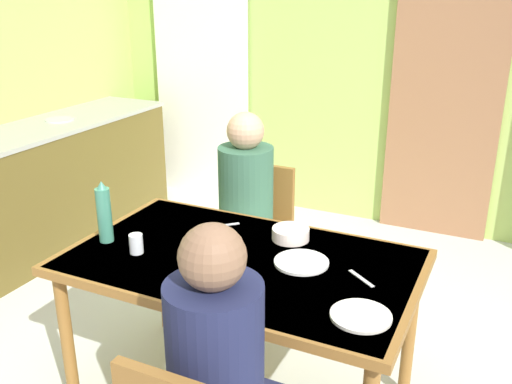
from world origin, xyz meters
TOP-DOWN VIEW (x-y plane):
  - ground_plane at (0.00, 0.00)m, footprint 5.90×5.90m
  - wall_back at (0.00, 2.27)m, footprint 4.72×0.10m
  - door_wooden at (0.62, 2.19)m, footprint 0.80×0.05m
  - curtain_panel at (-1.44, 2.17)m, footprint 0.90×0.03m
  - kitchen_counter at (-1.93, 0.58)m, footprint 0.61×2.57m
  - dining_table at (0.15, -0.20)m, footprint 1.49×0.89m
  - chair_far_diner at (-0.16, 0.60)m, footprint 0.40×0.40m
  - person_near_diner at (0.41, -0.86)m, footprint 0.30×0.37m
  - person_far_diner at (-0.16, 0.46)m, footprint 0.30×0.37m
  - water_bottle_green_near at (-0.48, -0.31)m, footprint 0.07×0.07m
  - serving_bowl_center at (0.27, 0.07)m, footprint 0.17×0.17m
  - dinner_plate_near_left at (-0.01, -0.13)m, footprint 0.22×0.22m
  - dinner_plate_near_right at (0.74, -0.42)m, footprint 0.22×0.22m
  - dinner_plate_far_center at (0.40, -0.13)m, footprint 0.23×0.23m
  - drinking_glass_by_near_diner at (-0.28, -0.35)m, footprint 0.06×0.06m
  - bread_plate_sliced at (0.29, -0.50)m, footprint 0.19×0.19m
  - cutlery_knife_near at (0.66, -0.15)m, footprint 0.13×0.10m
  - cutlery_fork_near at (0.08, -0.36)m, footprint 0.15×0.03m
  - cutlery_knife_far at (-0.08, 0.07)m, footprint 0.12×0.12m

SIDE VIEW (x-z plane):
  - ground_plane at x=0.00m, z-range 0.00..0.00m
  - kitchen_counter at x=-1.93m, z-range 0.00..0.91m
  - chair_far_diner at x=-0.16m, z-range 0.06..0.93m
  - dining_table at x=0.15m, z-range 0.30..1.06m
  - cutlery_knife_near at x=0.66m, z-range 0.75..0.76m
  - cutlery_fork_near at x=0.08m, z-range 0.75..0.76m
  - cutlery_knife_far at x=-0.08m, z-range 0.75..0.76m
  - dinner_plate_near_left at x=-0.01m, z-range 0.75..0.76m
  - dinner_plate_near_right at x=0.74m, z-range 0.75..0.76m
  - dinner_plate_far_center at x=0.40m, z-range 0.75..0.76m
  - bread_plate_sliced at x=0.29m, z-range 0.75..0.77m
  - serving_bowl_center at x=0.27m, z-range 0.75..0.81m
  - person_near_diner at x=0.41m, z-range 0.40..1.17m
  - person_far_diner at x=-0.16m, z-range 0.40..1.17m
  - drinking_glass_by_near_diner at x=-0.28m, z-range 0.75..0.84m
  - water_bottle_green_near at x=-0.48m, z-range 0.74..1.03m
  - door_wooden at x=0.62m, z-range 0.00..2.00m
  - curtain_panel at x=-1.44m, z-range 0.00..2.17m
  - wall_back at x=0.00m, z-range 0.00..2.58m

